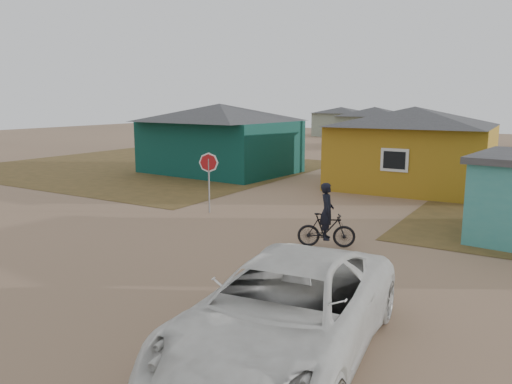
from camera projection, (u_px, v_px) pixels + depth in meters
The scene contains 9 objects.
ground at pixel (189, 254), 13.83m from camera, with size 120.00×120.00×0.00m, color #906E53.
grass_nw at pixel (146, 167), 31.91m from camera, with size 20.00×18.00×0.00m, color brown.
house_teal at pixel (220, 137), 29.14m from camera, with size 8.93×7.08×4.00m.
house_yellow at pixel (413, 146), 23.94m from camera, with size 7.72×6.76×3.90m.
house_pale_west at pixel (374, 126), 45.12m from camera, with size 7.04×6.15×3.60m.
house_pale_north at pixel (341, 121), 59.31m from camera, with size 6.28×5.81×3.40m.
stop_sign at pixel (209, 168), 18.58m from camera, with size 0.74×0.06×2.28m.
cyclist at pixel (327, 224), 14.34m from camera, with size 1.71×1.11×1.88m.
vehicle at pixel (286, 312), 8.08m from camera, with size 2.69×5.84×1.62m, color silver.
Camera 1 is at (8.51, -10.38, 4.19)m, focal length 35.00 mm.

